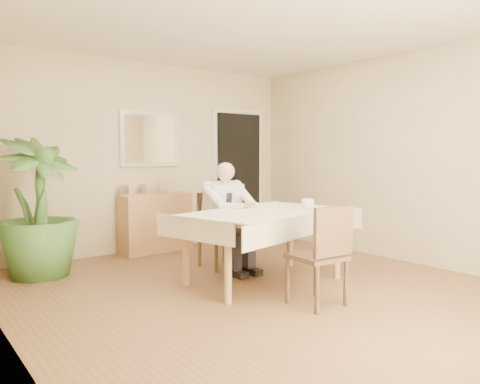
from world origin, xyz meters
TOP-DOWN VIEW (x-y plane):
  - room at (0.00, 0.00)m, footprint 5.00×5.02m
  - doorway at (1.55, 2.46)m, footprint 0.96×0.07m
  - mirror at (0.02, 2.47)m, footprint 0.86×0.04m
  - dining_table at (0.21, 0.22)m, footprint 1.97×1.44m
  - chair_far at (0.21, 1.10)m, footprint 0.47×0.47m
  - chair_near at (0.11, -0.71)m, footprint 0.45×0.45m
  - seated_man at (0.21, 0.82)m, footprint 0.48×0.72m
  - plate at (0.17, 0.45)m, footprint 0.26×0.26m
  - food at (0.17, 0.45)m, footprint 0.14×0.14m
  - knife at (0.21, 0.39)m, footprint 0.01×0.13m
  - fork at (0.13, 0.39)m, footprint 0.01×0.13m
  - coffee_mug at (0.72, 0.09)m, footprint 0.15×0.15m
  - sideboard at (0.02, 2.32)m, footprint 1.02×0.41m
  - photo_frame_left at (-0.42, 2.32)m, footprint 0.10×0.02m
  - photo_frame_center at (-0.13, 2.39)m, footprint 0.10×0.02m
  - photo_frame_right at (0.17, 2.36)m, footprint 0.10×0.02m
  - potted_palm at (-1.61, 1.87)m, footprint 1.12×1.12m

SIDE VIEW (x-z plane):
  - sideboard at x=0.02m, z-range 0.00..0.80m
  - chair_far at x=0.21m, z-range 0.05..0.94m
  - chair_near at x=0.11m, z-range 0.06..0.95m
  - dining_table at x=0.21m, z-range 0.29..1.04m
  - seated_man at x=0.21m, z-range 0.07..1.31m
  - plate at x=0.17m, z-range 0.75..0.77m
  - potted_palm at x=-1.61m, z-range 0.00..1.53m
  - knife at x=0.21m, z-range 0.77..0.78m
  - fork at x=0.13m, z-range 0.77..0.78m
  - food at x=0.17m, z-range 0.76..0.81m
  - coffee_mug at x=0.72m, z-range 0.75..0.86m
  - photo_frame_left at x=-0.42m, z-range 0.80..0.94m
  - photo_frame_center at x=-0.13m, z-range 0.80..0.94m
  - photo_frame_right at x=0.17m, z-range 0.80..0.94m
  - doorway at x=1.55m, z-range -0.05..2.05m
  - room at x=0.00m, z-range 0.00..2.60m
  - mirror at x=0.02m, z-range 1.17..1.93m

